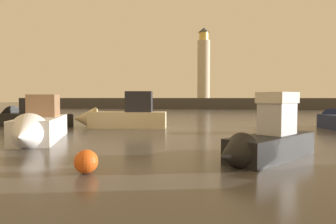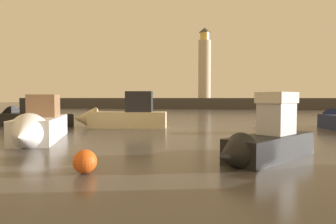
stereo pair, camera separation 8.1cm
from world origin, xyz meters
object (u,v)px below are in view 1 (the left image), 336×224
object	(u,v)px
motorboat_2	(119,116)
motorboat_5	(24,117)
motorboat_6	(266,140)
mooring_buoy	(86,162)
motorboat_0	(38,126)
lighthouse	(204,65)

from	to	relation	value
motorboat_2	motorboat_5	world-z (taller)	motorboat_2
motorboat_2	motorboat_6	distance (m)	14.95
motorboat_5	mooring_buoy	size ratio (longest dim) A/B	10.71
motorboat_6	motorboat_2	bearing A→B (deg)	131.27
motorboat_0	motorboat_2	size ratio (longest dim) A/B	1.01
mooring_buoy	motorboat_6	bearing A→B (deg)	26.61
motorboat_5	motorboat_6	bearing A→B (deg)	-31.16
lighthouse	motorboat_2	bearing A→B (deg)	-96.67
motorboat_2	mooring_buoy	size ratio (longest dim) A/B	10.01
lighthouse	motorboat_2	world-z (taller)	lighthouse
motorboat_2	motorboat_6	world-z (taller)	motorboat_2
lighthouse	motorboat_6	size ratio (longest dim) A/B	2.77
lighthouse	motorboat_0	xyz separation A→B (m)	(-7.04, -51.51, -8.92)
motorboat_6	mooring_buoy	distance (m)	6.88
motorboat_6	lighthouse	bearing A→B (deg)	95.03
lighthouse	mooring_buoy	distance (m)	58.39
lighthouse	mooring_buoy	bearing A→B (deg)	-91.33
motorboat_6	motorboat_5	bearing A→B (deg)	148.84
motorboat_2	motorboat_5	xyz separation A→B (m)	(-8.68, -0.03, -0.16)
mooring_buoy	motorboat_0	bearing A→B (deg)	133.00
motorboat_0	mooring_buoy	world-z (taller)	motorboat_0
motorboat_6	mooring_buoy	world-z (taller)	motorboat_6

